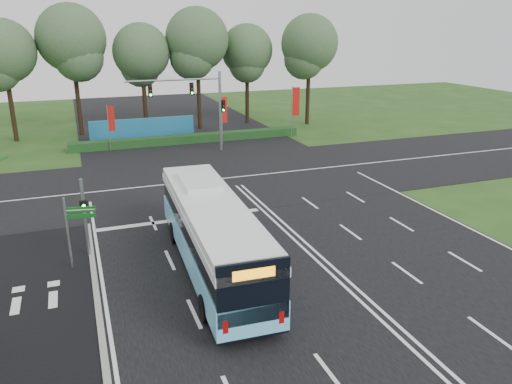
% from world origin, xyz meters
% --- Properties ---
extents(ground, '(120.00, 120.00, 0.00)m').
position_xyz_m(ground, '(0.00, 0.00, 0.00)').
color(ground, '#214918').
rests_on(ground, ground).
extents(road_main, '(20.00, 120.00, 0.04)m').
position_xyz_m(road_main, '(0.00, 0.00, 0.02)').
color(road_main, black).
rests_on(road_main, ground).
extents(road_cross, '(120.00, 14.00, 0.05)m').
position_xyz_m(road_cross, '(0.00, 12.00, 0.03)').
color(road_cross, black).
rests_on(road_cross, ground).
extents(bike_path, '(5.00, 18.00, 0.06)m').
position_xyz_m(bike_path, '(-12.50, -3.00, 0.03)').
color(bike_path, black).
rests_on(bike_path, ground).
extents(kerb_strip, '(0.25, 18.00, 0.12)m').
position_xyz_m(kerb_strip, '(-10.10, -3.00, 0.06)').
color(kerb_strip, gray).
rests_on(kerb_strip, ground).
extents(city_bus, '(3.19, 12.78, 3.64)m').
position_xyz_m(city_bus, '(-4.89, -1.61, 1.83)').
color(city_bus, '#6ECFFF').
rests_on(city_bus, ground).
extents(pedestrian_signal, '(0.37, 0.44, 3.96)m').
position_xyz_m(pedestrian_signal, '(-10.20, 1.84, 2.16)').
color(pedestrian_signal, gray).
rests_on(pedestrian_signal, ground).
extents(street_sign, '(1.35, 0.33, 3.51)m').
position_xyz_m(street_sign, '(-10.69, 0.70, 2.24)').
color(street_sign, gray).
rests_on(street_sign, ground).
extents(banner_flag_left, '(0.59, 0.22, 4.15)m').
position_xyz_m(banner_flag_left, '(-7.17, 23.58, 2.72)').
color(banner_flag_left, gray).
rests_on(banner_flag_left, ground).
extents(banner_flag_mid, '(0.62, 0.32, 4.54)m').
position_xyz_m(banner_flag_mid, '(3.04, 22.95, 2.96)').
color(banner_flag_mid, gray).
rests_on(banner_flag_mid, ground).
extents(banner_flag_right, '(0.75, 0.21, 5.16)m').
position_xyz_m(banner_flag_right, '(10.26, 22.86, 3.34)').
color(banner_flag_right, gray).
rests_on(banner_flag_right, ground).
extents(traffic_light_gantry, '(8.41, 0.28, 7.00)m').
position_xyz_m(traffic_light_gantry, '(0.21, 20.50, 4.66)').
color(traffic_light_gantry, gray).
rests_on(traffic_light_gantry, ground).
extents(hedge, '(22.00, 1.20, 0.80)m').
position_xyz_m(hedge, '(0.00, 24.50, 0.40)').
color(hedge, '#163D19').
rests_on(hedge, ground).
extents(blue_hoarding, '(10.00, 0.30, 2.20)m').
position_xyz_m(blue_hoarding, '(-4.00, 27.00, 1.10)').
color(blue_hoarding, '#1C6A9A').
rests_on(blue_hoarding, ground).
extents(eucalyptus_row, '(41.79, 9.18, 12.87)m').
position_xyz_m(eucalyptus_row, '(-3.04, 31.17, 8.76)').
color(eucalyptus_row, black).
rests_on(eucalyptus_row, ground).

